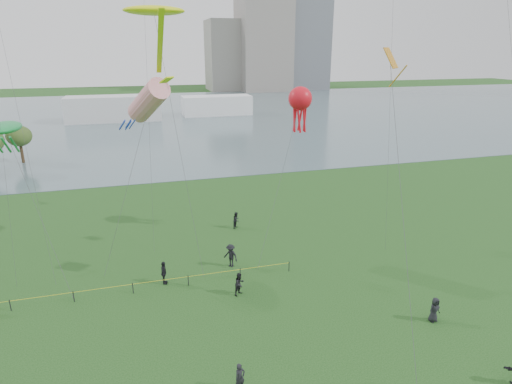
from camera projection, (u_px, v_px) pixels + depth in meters
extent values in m
cube|color=slate|center=(163.00, 116.00, 112.49)|extent=(400.00, 120.00, 0.08)
cube|color=gray|center=(263.00, 43.00, 174.82)|extent=(20.00, 20.00, 38.00)
cube|color=gray|center=(227.00, 56.00, 178.28)|extent=(16.00, 18.00, 28.00)
cube|color=silver|center=(114.00, 108.00, 103.89)|extent=(22.00, 8.00, 6.00)
cube|color=white|center=(217.00, 105.00, 113.48)|extent=(18.00, 7.00, 5.00)
cylinder|color=#382919|center=(22.00, 155.00, 65.98)|extent=(0.44, 0.44, 2.61)
ellipsoid|color=#3F5923|center=(19.00, 136.00, 65.05)|extent=(3.71, 3.71, 3.13)
cylinder|color=black|center=(10.00, 305.00, 28.85)|extent=(0.07, 0.07, 0.85)
cylinder|color=black|center=(74.00, 296.00, 29.88)|extent=(0.07, 0.07, 0.85)
cylinder|color=black|center=(133.00, 288.00, 30.91)|extent=(0.07, 0.07, 0.85)
cylinder|color=black|center=(188.00, 280.00, 31.94)|extent=(0.07, 0.07, 0.85)
cylinder|color=black|center=(240.00, 273.00, 32.97)|extent=(0.07, 0.07, 0.85)
cylinder|color=black|center=(289.00, 266.00, 34.00)|extent=(0.07, 0.07, 0.85)
cylinder|color=yellow|center=(132.00, 284.00, 30.81)|extent=(24.00, 0.03, 0.03)
imported|color=black|center=(240.00, 284.00, 30.65)|extent=(1.05, 1.00, 1.71)
imported|color=black|center=(231.00, 256.00, 34.57)|extent=(1.38, 1.42, 1.96)
imported|color=black|center=(164.00, 273.00, 32.04)|extent=(0.62, 1.13, 1.82)
imported|color=black|center=(434.00, 310.00, 27.64)|extent=(0.92, 0.69, 1.69)
imported|color=black|center=(240.00, 378.00, 21.98)|extent=(0.69, 0.58, 1.62)
imported|color=black|center=(236.00, 220.00, 42.11)|extent=(0.99, 1.02, 1.65)
cylinder|color=#3F3F42|center=(180.00, 147.00, 32.58)|extent=(2.06, 5.97, 19.58)
ellipsoid|color=#E8F90D|center=(154.00, 11.00, 31.91)|extent=(4.59, 2.87, 0.72)
cube|color=#E8F90D|center=(160.00, 44.00, 28.85)|extent=(0.36, 6.98, 4.09)
cube|color=#E8F90D|center=(167.00, 80.00, 26.05)|extent=(0.95, 0.95, 0.42)
cylinder|color=#3F3F42|center=(126.00, 188.00, 33.56)|extent=(4.56, 3.58, 12.97)
cylinder|color=red|center=(148.00, 101.00, 33.69)|extent=(3.68, 5.12, 3.82)
cylinder|color=#1A34BA|center=(132.00, 124.00, 32.75)|extent=(0.60, 1.13, 0.88)
cylinder|color=#1A34BA|center=(128.00, 124.00, 33.02)|extent=(0.60, 1.13, 0.88)
cylinder|color=#1A34BA|center=(122.00, 124.00, 32.77)|extent=(0.60, 1.13, 0.88)
cylinder|color=#1A34BA|center=(122.00, 125.00, 32.35)|extent=(0.60, 1.13, 0.88)
cylinder|color=#1A34BA|center=(128.00, 125.00, 32.33)|extent=(0.60, 1.13, 0.88)
cylinder|color=#3F3F42|center=(38.00, 211.00, 31.04)|extent=(4.12, 6.76, 11.32)
ellipsoid|color=#198E3E|center=(5.00, 127.00, 31.77)|extent=(2.26, 4.06, 0.79)
cylinder|color=#198E3E|center=(6.00, 145.00, 30.71)|extent=(0.16, 1.79, 1.54)
cylinder|color=#198E3E|center=(15.00, 144.00, 30.85)|extent=(0.16, 1.79, 1.54)
cylinder|color=#3F3F42|center=(280.00, 181.00, 35.68)|extent=(5.52, 5.82, 12.78)
sphere|color=red|center=(300.00, 99.00, 36.99)|extent=(2.06, 2.06, 2.06)
cylinder|color=red|center=(305.00, 117.00, 37.63)|extent=(0.18, 0.54, 2.60)
cylinder|color=red|center=(300.00, 116.00, 37.96)|extent=(0.49, 0.36, 2.61)
cylinder|color=red|center=(295.00, 116.00, 37.83)|extent=(0.49, 0.36, 2.61)
cylinder|color=red|center=(294.00, 117.00, 37.37)|extent=(0.18, 0.54, 2.60)
cylinder|color=red|center=(299.00, 118.00, 37.04)|extent=(0.49, 0.36, 2.61)
cylinder|color=red|center=(304.00, 118.00, 37.17)|extent=(0.49, 0.36, 2.61)
cylinder|color=#3F3F42|center=(404.00, 220.00, 22.81)|extent=(3.09, 10.26, 16.36)
cube|color=orange|center=(391.00, 58.00, 25.26)|extent=(1.47, 1.47, 1.20)
cylinder|color=orange|center=(398.00, 76.00, 24.76)|extent=(0.08, 1.58, 1.35)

